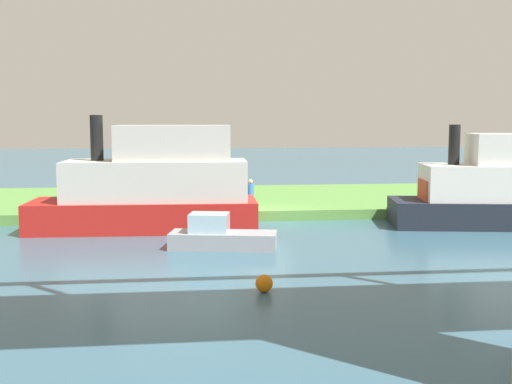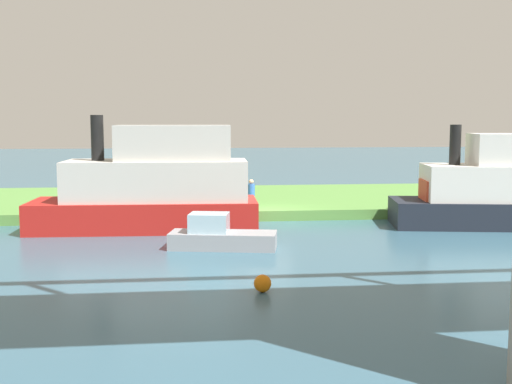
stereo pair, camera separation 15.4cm
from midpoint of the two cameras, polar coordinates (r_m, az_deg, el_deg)
The scene contains 8 objects.
ground_plane at distance 30.30m, azimuth 0.63°, elevation -2.67°, with size 160.00×160.00×0.00m, color #386075.
grassy_bank at distance 36.17m, azimuth -0.56°, elevation -0.77°, with size 80.00×12.00×0.50m, color #5B9342.
person_on_bank at distance 31.63m, azimuth -0.64°, elevation -0.09°, with size 0.37×0.37×1.39m.
mooring_post at distance 31.01m, azimuth -10.91°, elevation -0.86°, with size 0.20×0.20×0.84m, color brown.
pontoon_yellow at distance 28.25m, azimuth -9.52°, elevation 0.39°, with size 9.99×3.66×5.04m.
houseboat_blue at distance 30.74m, azimuth 20.99°, elevation 0.25°, with size 9.42×4.47×4.62m.
motorboat_white at distance 23.98m, azimuth -3.46°, elevation -3.97°, with size 4.20×2.16×1.33m.
marker_buoy at distance 18.03m, azimuth 0.49°, elevation -8.22°, with size 0.50×0.50×0.50m, color orange.
Camera 1 is at (3.82, 29.67, 4.83)m, focal length 44.48 mm.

